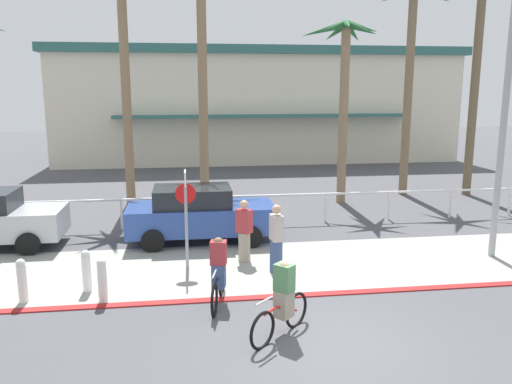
# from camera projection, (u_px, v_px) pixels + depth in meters

# --- Properties ---
(ground_plane) EXTENTS (80.00, 80.00, 0.00)m
(ground_plane) POSITION_uv_depth(u_px,v_px,m) (254.00, 214.00, 19.24)
(ground_plane) COLOR #4C4C51
(sidewalk_strip) EXTENTS (44.00, 4.00, 0.02)m
(sidewalk_strip) POSITION_uv_depth(u_px,v_px,m) (284.00, 266.00, 13.61)
(sidewalk_strip) COLOR #9E9E93
(sidewalk_strip) RESTS_ON ground
(curb_paint) EXTENTS (44.00, 0.24, 0.03)m
(curb_paint) POSITION_uv_depth(u_px,v_px,m) (301.00, 295.00, 11.67)
(curb_paint) COLOR maroon
(curb_paint) RESTS_ON ground
(building_backdrop) EXTENTS (25.40, 10.83, 7.05)m
(building_backdrop) POSITION_uv_depth(u_px,v_px,m) (253.00, 104.00, 35.06)
(building_backdrop) COLOR beige
(building_backdrop) RESTS_ON ground
(rail_fence) EXTENTS (18.56, 0.08, 1.04)m
(rail_fence) POSITION_uv_depth(u_px,v_px,m) (260.00, 201.00, 17.62)
(rail_fence) COLOR white
(rail_fence) RESTS_ON ground
(stop_sign_bike_lane) EXTENTS (0.52, 0.56, 2.56)m
(stop_sign_bike_lane) POSITION_uv_depth(u_px,v_px,m) (186.00, 205.00, 13.12)
(stop_sign_bike_lane) COLOR gray
(stop_sign_bike_lane) RESTS_ON ground
(bollard_0) EXTENTS (0.20, 0.20, 1.00)m
(bollard_0) POSITION_uv_depth(u_px,v_px,m) (102.00, 280.00, 11.22)
(bollard_0) COLOR white
(bollard_0) RESTS_ON ground
(bollard_1) EXTENTS (0.20, 0.20, 1.00)m
(bollard_1) POSITION_uv_depth(u_px,v_px,m) (86.00, 271.00, 11.79)
(bollard_1) COLOR white
(bollard_1) RESTS_ON ground
(bollard_2) EXTENTS (0.20, 0.20, 1.00)m
(bollard_2) POSITION_uv_depth(u_px,v_px,m) (22.00, 280.00, 11.19)
(bollard_2) COLOR white
(bollard_2) RESTS_ON ground
(streetlight_curb) EXTENTS (0.24, 2.54, 7.50)m
(streetlight_curb) POSITION_uv_depth(u_px,v_px,m) (511.00, 101.00, 13.32)
(streetlight_curb) COLOR #9EA0A5
(streetlight_curb) RESTS_ON ground
(palm_tree_2) EXTENTS (3.18, 3.48, 9.04)m
(palm_tree_2) POSITION_uv_depth(u_px,v_px,m) (123.00, 27.00, 19.59)
(palm_tree_2) COLOR #846B4C
(palm_tree_2) RESTS_ON ground
(palm_tree_3) EXTENTS (3.56, 3.49, 9.61)m
(palm_tree_3) POSITION_uv_depth(u_px,v_px,m) (201.00, 18.00, 19.54)
(palm_tree_3) COLOR #846B4C
(palm_tree_3) RESTS_ON ground
(palm_tree_4) EXTENTS (2.99, 3.11, 7.17)m
(palm_tree_4) POSITION_uv_depth(u_px,v_px,m) (344.00, 70.00, 20.22)
(palm_tree_4) COLOR #846B4C
(palm_tree_4) RESTS_ON ground
(palm_tree_5) EXTENTS (3.39, 3.21, 8.74)m
(palm_tree_5) POSITION_uv_depth(u_px,v_px,m) (410.00, 48.00, 21.62)
(palm_tree_5) COLOR #756047
(palm_tree_5) RESTS_ON ground
(palm_tree_6) EXTENTS (3.06, 3.63, 9.34)m
(palm_tree_6) POSITION_uv_depth(u_px,v_px,m) (479.00, 29.00, 21.40)
(palm_tree_6) COLOR brown
(palm_tree_6) RESTS_ON ground
(car_blue_1) EXTENTS (4.40, 2.02, 1.69)m
(car_blue_1) POSITION_uv_depth(u_px,v_px,m) (199.00, 214.00, 15.65)
(car_blue_1) COLOR #284793
(car_blue_1) RESTS_ON ground
(cyclist_black_0) EXTENTS (0.44, 1.79, 1.50)m
(cyclist_black_0) POSITION_uv_depth(u_px,v_px,m) (218.00, 273.00, 11.15)
(cyclist_black_0) COLOR black
(cyclist_black_0) RESTS_ON ground
(cyclist_red_1) EXTENTS (1.34, 1.31, 1.50)m
(cyclist_red_1) POSITION_uv_depth(u_px,v_px,m) (283.00, 300.00, 9.69)
(cyclist_red_1) COLOR black
(cyclist_red_1) RESTS_ON ground
(pedestrian_0) EXTENTS (0.47, 0.46, 1.70)m
(pedestrian_0) POSITION_uv_depth(u_px,v_px,m) (244.00, 234.00, 13.80)
(pedestrian_0) COLOR gray
(pedestrian_0) RESTS_ON ground
(pedestrian_1) EXTENTS (0.36, 0.43, 1.76)m
(pedestrian_1) POSITION_uv_depth(u_px,v_px,m) (276.00, 241.00, 12.99)
(pedestrian_1) COLOR #384C7A
(pedestrian_1) RESTS_ON ground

